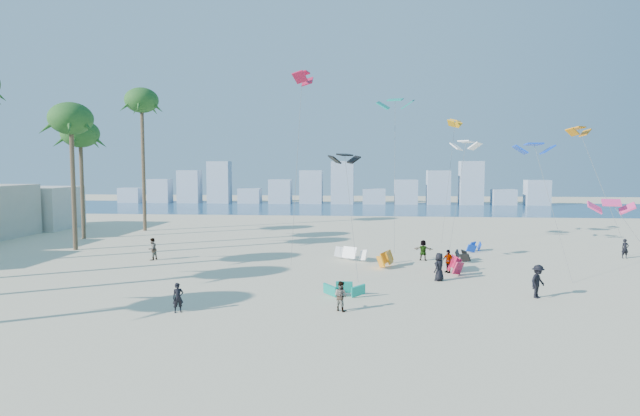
{
  "coord_description": "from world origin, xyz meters",
  "views": [
    {
      "loc": [
        6.44,
        -21.57,
        7.55
      ],
      "look_at": [
        3.0,
        16.0,
        4.5
      ],
      "focal_mm": 29.54,
      "sensor_mm": 36.0,
      "label": 1
    }
  ],
  "objects": [
    {
      "name": "ground",
      "position": [
        0.0,
        0.0,
        0.0
      ],
      "size": [
        220.0,
        220.0,
        0.0
      ],
      "primitive_type": "plane",
      "color": "beige",
      "rests_on": "ground"
    },
    {
      "name": "ocean",
      "position": [
        0.0,
        72.0,
        0.01
      ],
      "size": [
        220.0,
        220.0,
        0.0
      ],
      "primitive_type": "plane",
      "color": "navy",
      "rests_on": "ground"
    },
    {
      "name": "kitesurfer_near",
      "position": [
        -3.26,
        4.23,
        0.77
      ],
      "size": [
        0.67,
        0.6,
        1.54
      ],
      "primitive_type": "imported",
      "rotation": [
        0.0,
        0.0,
        0.53
      ],
      "color": "black",
      "rests_on": "ground"
    },
    {
      "name": "kitesurfer_mid",
      "position": [
        5.06,
        5.31,
        0.78
      ],
      "size": [
        0.96,
        0.92,
        1.56
      ],
      "primitive_type": "imported",
      "rotation": [
        0.0,
        0.0,
        2.54
      ],
      "color": "gray",
      "rests_on": "ground"
    },
    {
      "name": "kitesurfers_far",
      "position": [
        9.77,
        15.3,
        0.89
      ],
      "size": [
        38.84,
        14.86,
        1.92
      ],
      "color": "black",
      "rests_on": "ground"
    },
    {
      "name": "grounded_kites",
      "position": [
        9.43,
        17.78,
        0.47
      ],
      "size": [
        13.39,
        18.62,
        1.03
      ],
      "color": "#0B8F7D",
      "rests_on": "ground"
    },
    {
      "name": "flying_kites",
      "position": [
        12.25,
        24.36,
        11.5
      ],
      "size": [
        28.4,
        28.03,
        16.01
      ],
      "color": "black",
      "rests_on": "ground"
    },
    {
      "name": "distant_skyline",
      "position": [
        -1.19,
        82.0,
        3.09
      ],
      "size": [
        85.0,
        3.0,
        8.4
      ],
      "color": "#9EADBF",
      "rests_on": "ground"
    }
  ]
}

